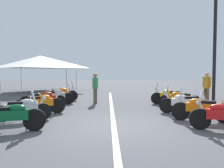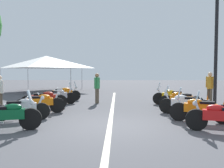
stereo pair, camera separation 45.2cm
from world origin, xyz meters
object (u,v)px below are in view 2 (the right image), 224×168
at_px(motorcycle_left_row_1, 21,108).
at_px(bystander_0, 97,86).
at_px(traffic_cone_2, 224,108).
at_px(bystander_2, 0,90).
at_px(motorcycle_left_row_4, 57,96).
at_px(motorcycle_right_row_2, 184,103).
at_px(motorcycle_right_row_3, 181,100).
at_px(motorcycle_right_row_1, 199,109).
at_px(motorcycle_left_row_2, 40,103).
at_px(motorcycle_right_row_4, 172,96).
at_px(bystander_1, 210,86).
at_px(motorcycle_left_row_5, 63,93).
at_px(event_tent, 46,62).
at_px(motorcycle_left_row_3, 45,99).
at_px(motorcycle_right_row_0, 221,116).
at_px(traffic_cone_0, 207,101).
at_px(motorcycle_left_row_0, 8,115).
at_px(street_lamp_twin_globe, 216,30).

bearing_deg(motorcycle_left_row_1, bystander_0, 40.86).
xyz_separation_m(motorcycle_left_row_1, traffic_cone_2, (1.31, -7.88, -0.16)).
bearing_deg(bystander_2, traffic_cone_2, 170.16).
height_order(motorcycle_left_row_4, motorcycle_right_row_2, motorcycle_right_row_2).
height_order(motorcycle_left_row_4, motorcycle_right_row_3, motorcycle_left_row_4).
xyz_separation_m(motorcycle_right_row_1, motorcycle_right_row_2, (1.48, 0.09, -0.01)).
xyz_separation_m(motorcycle_left_row_1, motorcycle_left_row_2, (1.45, -0.20, 0.01)).
relative_size(motorcycle_right_row_4, bystander_1, 1.18).
relative_size(motorcycle_left_row_5, event_tent, 0.34).
distance_m(motorcycle_left_row_3, motorcycle_right_row_3, 6.49).
height_order(motorcycle_right_row_3, bystander_1, bystander_1).
bearing_deg(motorcycle_left_row_3, motorcycle_right_row_0, -49.49).
height_order(motorcycle_right_row_0, traffic_cone_0, motorcycle_right_row_0).
bearing_deg(motorcycle_left_row_3, motorcycle_right_row_1, -40.95).
height_order(motorcycle_left_row_0, event_tent, event_tent).
bearing_deg(street_lamp_twin_globe, event_tent, 44.82).
relative_size(motorcycle_left_row_1, motorcycle_right_row_3, 0.99).
distance_m(motorcycle_left_row_5, motorcycle_right_row_3, 6.96).
distance_m(motorcycle_right_row_0, motorcycle_right_row_1, 1.33).
bearing_deg(motorcycle_right_row_2, motorcycle_left_row_1, 30.91).
height_order(traffic_cone_0, bystander_1, bystander_1).
relative_size(motorcycle_left_row_5, motorcycle_right_row_4, 1.03).
xyz_separation_m(motorcycle_right_row_1, traffic_cone_2, (1.40, -1.50, -0.18)).
height_order(motorcycle_left_row_3, motorcycle_right_row_3, same).
bearing_deg(motorcycle_right_row_2, street_lamp_twin_globe, -147.70).
relative_size(motorcycle_left_row_5, traffic_cone_0, 3.47).
height_order(motorcycle_right_row_0, motorcycle_right_row_3, motorcycle_right_row_0).
height_order(motorcycle_left_row_5, event_tent, event_tent).
bearing_deg(bystander_2, motorcycle_right_row_4, -171.82).
distance_m(motorcycle_left_row_2, motorcycle_right_row_2, 6.09).
distance_m(motorcycle_left_row_3, bystander_2, 2.00).
distance_m(motorcycle_left_row_3, motorcycle_right_row_1, 6.97).
height_order(motorcycle_right_row_3, bystander_0, bystander_0).
xyz_separation_m(motorcycle_right_row_3, street_lamp_twin_globe, (-0.91, -1.20, 3.09)).
distance_m(motorcycle_left_row_1, motorcycle_left_row_2, 1.47).
height_order(motorcycle_left_row_3, bystander_0, bystander_0).
height_order(motorcycle_left_row_0, motorcycle_right_row_0, motorcycle_left_row_0).
bearing_deg(motorcycle_left_row_0, bystander_1, 18.60).
xyz_separation_m(street_lamp_twin_globe, traffic_cone_2, (-0.42, -0.21, -3.26)).
bearing_deg(motorcycle_right_row_4, motorcycle_left_row_1, 46.97).
relative_size(motorcycle_left_row_2, motorcycle_right_row_2, 0.99).
bearing_deg(motorcycle_right_row_2, motorcycle_left_row_2, 17.85).
bearing_deg(motorcycle_left_row_4, motorcycle_left_row_3, -110.81).
distance_m(motorcycle_right_row_0, bystander_0, 7.39).
height_order(motorcycle_left_row_1, motorcycle_left_row_4, motorcycle_left_row_4).
bearing_deg(motorcycle_right_row_4, event_tent, -27.25).
xyz_separation_m(motorcycle_right_row_0, motorcycle_right_row_3, (4.05, 0.06, -0.01)).
relative_size(bystander_1, event_tent, 0.28).
bearing_deg(motorcycle_right_row_0, motorcycle_left_row_3, -14.13).
relative_size(motorcycle_left_row_1, motorcycle_left_row_5, 0.91).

